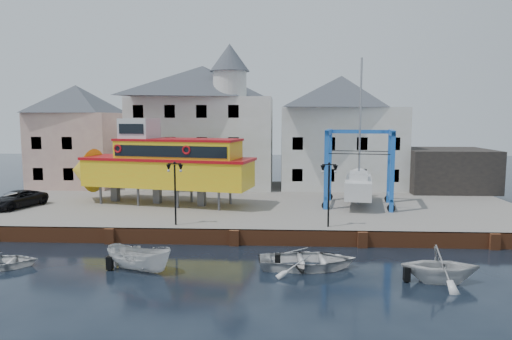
{
  "coord_description": "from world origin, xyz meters",
  "views": [
    {
      "loc": [
        2.86,
        -27.96,
        8.07
      ],
      "look_at": [
        1.0,
        7.0,
        4.0
      ],
      "focal_mm": 32.0,
      "sensor_mm": 36.0,
      "label": 1
    }
  ],
  "objects": [
    {
      "name": "van",
      "position": [
        -17.82,
        6.28,
        1.66
      ],
      "size": [
        3.59,
        5.19,
        1.32
      ],
      "primitive_type": "imported",
      "rotation": [
        0.0,
        0.0,
        -0.33
      ],
      "color": "black",
      "rests_on": "hardstanding"
    },
    {
      "name": "quay_wall",
      "position": [
        -0.0,
        0.1,
        0.5
      ],
      "size": [
        44.0,
        0.47,
        1.0
      ],
      "color": "brown",
      "rests_on": "ground"
    },
    {
      "name": "building_pink",
      "position": [
        -18.0,
        18.0,
        6.15
      ],
      "size": [
        8.0,
        7.0,
        10.3
      ],
      "color": "tan",
      "rests_on": "hardstanding"
    },
    {
      "name": "building_white_right",
      "position": [
        9.0,
        19.0,
        6.6
      ],
      "size": [
        12.0,
        8.0,
        11.2
      ],
      "color": "beige",
      "rests_on": "hardstanding"
    },
    {
      "name": "lamp_post_left",
      "position": [
        -4.0,
        1.2,
        4.17
      ],
      "size": [
        1.12,
        0.32,
        4.2
      ],
      "color": "black",
      "rests_on": "hardstanding"
    },
    {
      "name": "motorboat_c",
      "position": [
        10.72,
        -5.93,
        0.0
      ],
      "size": [
        3.85,
        3.36,
        1.96
      ],
      "primitive_type": "imported",
      "rotation": [
        0.0,
        0.0,
        1.53
      ],
      "color": "silver",
      "rests_on": "ground"
    },
    {
      "name": "travel_lift",
      "position": [
        9.25,
        9.1,
        2.96
      ],
      "size": [
        6.11,
        7.97,
        11.7
      ],
      "rotation": [
        0.0,
        0.0,
        -0.17
      ],
      "color": "blue",
      "rests_on": "hardstanding"
    },
    {
      "name": "tour_boat",
      "position": [
        -7.18,
        8.54,
        4.28
      ],
      "size": [
        16.43,
        7.08,
        6.96
      ],
      "rotation": [
        0.0,
        0.0,
        -0.21
      ],
      "color": "#59595E",
      "rests_on": "hardstanding"
    },
    {
      "name": "hardstanding",
      "position": [
        0.0,
        11.0,
        0.5
      ],
      "size": [
        44.0,
        22.0,
        1.0
      ],
      "primitive_type": "cube",
      "color": "slate",
      "rests_on": "ground"
    },
    {
      "name": "motorboat_a",
      "position": [
        -4.53,
        -4.99,
        0.0
      ],
      "size": [
        4.23,
        2.77,
        1.53
      ],
      "primitive_type": "imported",
      "rotation": [
        0.0,
        0.0,
        1.22
      ],
      "color": "silver",
      "rests_on": "ground"
    },
    {
      "name": "lamp_post_right",
      "position": [
        6.0,
        1.2,
        4.17
      ],
      "size": [
        1.12,
        0.32,
        4.2
      ],
      "color": "black",
      "rests_on": "hardstanding"
    },
    {
      "name": "shed_dark",
      "position": [
        19.0,
        17.0,
        3.0
      ],
      "size": [
        8.0,
        7.0,
        4.0
      ],
      "primitive_type": "cube",
      "color": "black",
      "rests_on": "hardstanding"
    },
    {
      "name": "ground",
      "position": [
        0.0,
        0.0,
        0.0
      ],
      "size": [
        140.0,
        140.0,
        0.0
      ],
      "primitive_type": "plane",
      "color": "black",
      "rests_on": "ground"
    },
    {
      "name": "motorboat_b",
      "position": [
        4.36,
        -4.11,
        0.0
      ],
      "size": [
        5.48,
        4.1,
        1.08
      ],
      "primitive_type": "imported",
      "rotation": [
        0.0,
        0.0,
        1.64
      ],
      "color": "silver",
      "rests_on": "ground"
    },
    {
      "name": "building_white_main",
      "position": [
        -4.87,
        18.39,
        7.34
      ],
      "size": [
        14.0,
        8.3,
        14.0
      ],
      "color": "beige",
      "rests_on": "hardstanding"
    }
  ]
}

